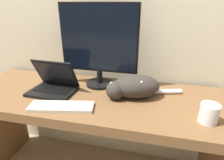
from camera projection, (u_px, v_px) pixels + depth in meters
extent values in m
cube|color=beige|center=(105.00, 6.00, 1.37)|extent=(6.40, 0.06, 2.60)
cube|color=brown|center=(91.00, 99.00, 1.25)|extent=(1.75, 0.63, 0.06)
cylinder|color=black|center=(100.00, 83.00, 1.39)|extent=(0.20, 0.20, 0.02)
cylinder|color=black|center=(100.00, 76.00, 1.36)|extent=(0.04, 0.04, 0.10)
cube|color=black|center=(99.00, 39.00, 1.26)|extent=(0.54, 0.02, 0.46)
cube|color=black|center=(98.00, 39.00, 1.25)|extent=(0.52, 0.01, 0.44)
cube|color=black|center=(53.00, 91.00, 1.27)|extent=(0.31, 0.24, 0.02)
cube|color=black|center=(54.00, 89.00, 1.27)|extent=(0.25, 0.13, 0.00)
cube|color=black|center=(56.00, 73.00, 1.28)|extent=(0.30, 0.12, 0.20)
cube|color=black|center=(55.00, 74.00, 1.27)|extent=(0.27, 0.10, 0.17)
cube|color=beige|center=(61.00, 107.00, 1.08)|extent=(0.38, 0.18, 0.02)
cube|color=#ABA393|center=(61.00, 105.00, 1.08)|extent=(0.35, 0.15, 0.00)
ellipsoid|color=#332D28|center=(136.00, 86.00, 1.19)|extent=(0.34, 0.25, 0.15)
ellipsoid|color=white|center=(139.00, 80.00, 1.17)|extent=(0.17, 0.16, 0.06)
sphere|color=#332D28|center=(115.00, 90.00, 1.17)|extent=(0.12, 0.12, 0.12)
cone|color=white|center=(111.00, 83.00, 1.15)|extent=(0.03, 0.03, 0.03)
cone|color=white|center=(120.00, 83.00, 1.15)|extent=(0.03, 0.03, 0.03)
cylinder|color=white|center=(167.00, 92.00, 1.25)|extent=(0.19, 0.08, 0.03)
cylinder|color=white|center=(209.00, 113.00, 0.94)|extent=(0.09, 0.09, 0.10)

